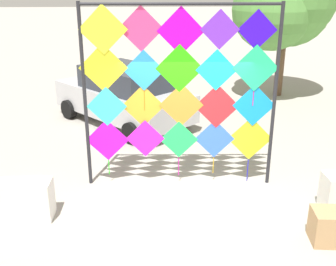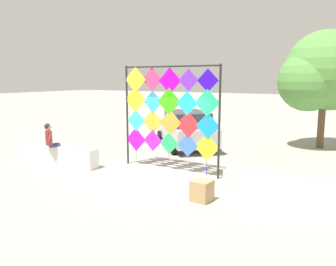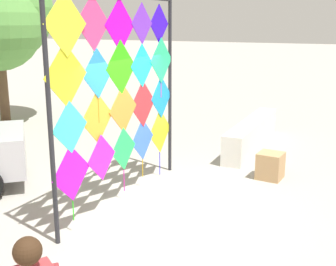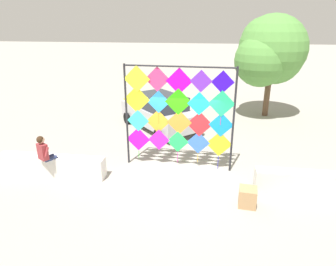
{
  "view_description": "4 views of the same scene",
  "coord_description": "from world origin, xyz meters",
  "px_view_note": "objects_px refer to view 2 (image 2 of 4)",
  "views": [
    {
      "loc": [
        -0.67,
        -6.92,
        3.93
      ],
      "look_at": [
        -0.34,
        0.42,
        1.2
      ],
      "focal_mm": 44.29,
      "sensor_mm": 36.0,
      "label": 1
    },
    {
      "loc": [
        5.53,
        -9.16,
        3.15
      ],
      "look_at": [
        0.2,
        0.1,
        1.41
      ],
      "focal_mm": 36.29,
      "sensor_mm": 36.0,
      "label": 2
    },
    {
      "loc": [
        -6.56,
        -3.11,
        3.12
      ],
      "look_at": [
        0.33,
        0.05,
        1.21
      ],
      "focal_mm": 47.39,
      "sensor_mm": 36.0,
      "label": 3
    },
    {
      "loc": [
        0.89,
        -8.92,
        4.93
      ],
      "look_at": [
        -0.43,
        0.53,
        1.32
      ],
      "focal_mm": 32.29,
      "sensor_mm": 36.0,
      "label": 4
    }
  ],
  "objects_px": {
    "kite_display_rack": "(169,110)",
    "parked_car": "(186,129)",
    "seated_vendor": "(52,140)",
    "tree_broadleaf": "(322,73)",
    "cardboard_box_large": "(202,191)"
  },
  "relations": [
    {
      "from": "kite_display_rack",
      "to": "seated_vendor",
      "type": "height_order",
      "value": "kite_display_rack"
    },
    {
      "from": "seated_vendor",
      "to": "parked_car",
      "type": "height_order",
      "value": "parked_car"
    },
    {
      "from": "parked_car",
      "to": "tree_broadleaf",
      "type": "relative_size",
      "value": 0.84
    },
    {
      "from": "kite_display_rack",
      "to": "tree_broadleaf",
      "type": "bearing_deg",
      "value": 59.58
    },
    {
      "from": "seated_vendor",
      "to": "tree_broadleaf",
      "type": "bearing_deg",
      "value": 45.7
    },
    {
      "from": "kite_display_rack",
      "to": "cardboard_box_large",
      "type": "distance_m",
      "value": 3.57
    },
    {
      "from": "parked_car",
      "to": "cardboard_box_large",
      "type": "bearing_deg",
      "value": -59.8
    },
    {
      "from": "kite_display_rack",
      "to": "parked_car",
      "type": "relative_size",
      "value": 0.85
    },
    {
      "from": "seated_vendor",
      "to": "cardboard_box_large",
      "type": "bearing_deg",
      "value": -6.07
    },
    {
      "from": "kite_display_rack",
      "to": "tree_broadleaf",
      "type": "relative_size",
      "value": 0.72
    },
    {
      "from": "parked_car",
      "to": "tree_broadleaf",
      "type": "bearing_deg",
      "value": 28.45
    },
    {
      "from": "tree_broadleaf",
      "to": "parked_car",
      "type": "bearing_deg",
      "value": -151.55
    },
    {
      "from": "kite_display_rack",
      "to": "parked_car",
      "type": "bearing_deg",
      "value": 108.55
    },
    {
      "from": "tree_broadleaf",
      "to": "seated_vendor",
      "type": "bearing_deg",
      "value": -134.3
    },
    {
      "from": "kite_display_rack",
      "to": "cardboard_box_large",
      "type": "bearing_deg",
      "value": -44.18
    }
  ]
}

